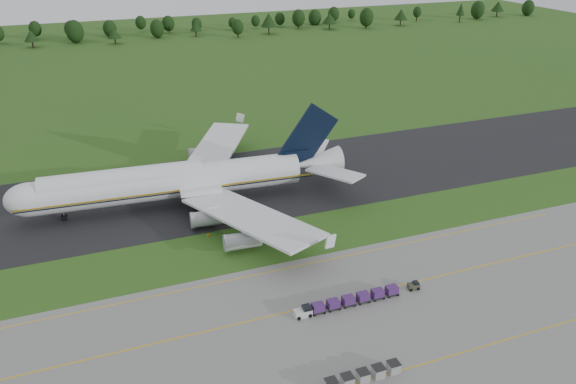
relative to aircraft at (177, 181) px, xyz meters
name	(u,v)px	position (x,y,z in m)	size (l,w,h in m)	color
ground	(270,242)	(13.77, -22.53, -5.97)	(600.00, 600.00, 0.00)	#2A5118
apron	(345,353)	(13.77, -56.53, -5.94)	(300.00, 52.00, 0.06)	slate
taxiway	(232,186)	(13.77, 5.47, -5.93)	(300.00, 40.00, 0.08)	black
apron_markings	(325,324)	(13.77, -49.51, -5.90)	(300.00, 30.20, 0.01)	gold
tree_line	(149,29)	(22.12, 197.54, 0.29)	(526.20, 22.54, 11.83)	black
aircraft	(177,181)	(0.00, 0.00, 0.00)	(74.35, 72.41, 20.89)	silver
baggage_train	(346,301)	(18.97, -46.32, -5.02)	(18.75, 1.70, 1.64)	silver
utility_cart	(413,286)	(31.87, -46.20, -5.38)	(2.06, 1.37, 1.07)	#353928
uld_row	(363,376)	(13.69, -62.32, -5.08)	(11.25, 1.65, 1.64)	gray
edge_markers	(228,231)	(7.09, -15.97, -5.69)	(8.87, 0.30, 0.60)	orange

